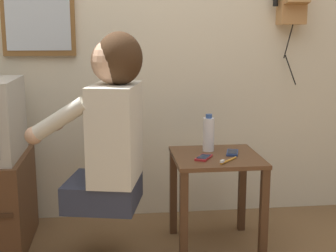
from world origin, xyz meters
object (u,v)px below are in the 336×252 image
wall_mirror (37,0)px  cell_phone_spare (232,153)px  toothbrush (227,161)px  person (110,124)px  cell_phone_held (204,157)px  water_bottle (209,134)px

wall_mirror → cell_phone_spare: wall_mirror is taller
toothbrush → person: bearing=36.2°
person → wall_mirror: 0.95m
person → toothbrush: size_ratio=7.38×
cell_phone_held → cell_phone_spare: bearing=54.8°
wall_mirror → cell_phone_spare: bearing=-24.5°
cell_phone_held → water_bottle: 0.19m
person → water_bottle: bearing=-59.9°
person → water_bottle: (0.54, 0.17, -0.10)m
cell_phone_held → cell_phone_spare: 0.19m
toothbrush → cell_phone_spare: bearing=-69.8°
water_bottle → toothbrush: water_bottle is taller
toothbrush → wall_mirror: bearing=10.2°
water_bottle → wall_mirror: bearing=156.9°
water_bottle → cell_phone_held: bearing=-109.7°
cell_phone_held → cell_phone_spare: size_ratio=1.01×
person → cell_phone_spare: 0.69m
wall_mirror → toothbrush: 1.45m
wall_mirror → water_bottle: (0.95, -0.41, -0.74)m
wall_mirror → person: bearing=-54.3°
cell_phone_held → cell_phone_spare: (0.17, 0.08, 0.00)m
cell_phone_held → toothbrush: (0.11, -0.08, 0.00)m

